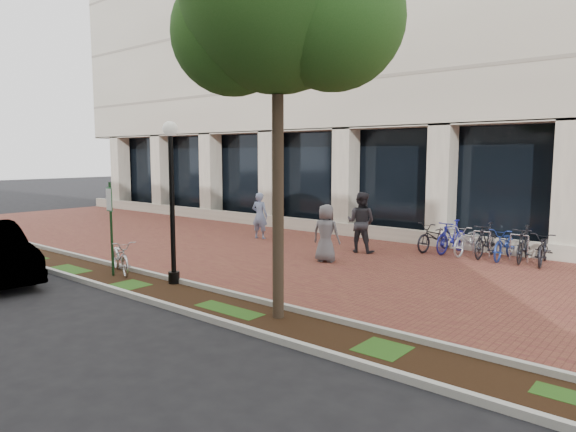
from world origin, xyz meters
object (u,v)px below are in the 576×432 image
Objects in this scene: lamppost at (172,193)px; street_tree at (281,6)px; parking_sign at (110,217)px; locked_bicycle at (121,257)px; pedestrian_mid at (361,222)px; bike_rack_cluster at (486,241)px; pedestrian_left at (260,216)px; pedestrian_right at (326,233)px.

street_tree is at bearing -5.26° from lamppost.
parking_sign reaches higher than locked_bicycle.
pedestrian_mid is 0.47× the size of bike_rack_cluster.
bike_rack_cluster is at bearing 83.27° from street_tree.
pedestrian_mid reaches higher than locked_bicycle.
street_tree is 4.56× the size of locked_bicycle.
pedestrian_mid is (1.36, 6.48, -1.26)m from lamppost.
parking_sign is at bearing -122.64° from bike_rack_cluster.
bike_rack_cluster is (7.83, 1.84, -0.37)m from pedestrian_left.
street_tree reaches higher than pedestrian_left.
parking_sign is 7.74m from pedestrian_mid.
street_tree is 3.99× the size of pedestrian_mid.
street_tree is 10.80m from pedestrian_left.
pedestrian_right is (4.40, -1.86, -0.02)m from pedestrian_left.
pedestrian_right is at bearing 80.07° from pedestrian_mid.
street_tree reaches higher than pedestrian_mid.
pedestrian_mid is (-2.42, 6.83, -4.86)m from street_tree.
lamppost is at bearing -115.58° from bike_rack_cluster.
bike_rack_cluster is at bearing -144.40° from pedestrian_right.
lamppost reaches higher than pedestrian_right.
parking_sign is 1.25× the size of pedestrian_mid.
pedestrian_mid reaches higher than bike_rack_cluster.
parking_sign is 2.07m from lamppost.
lamppost is 4.93m from pedestrian_right.
street_tree reaches higher than parking_sign.
pedestrian_left is at bearing 29.07° from locked_bicycle.
lamppost is 2.25× the size of pedestrian_left.
street_tree is at bearing 10.36° from parking_sign.
pedestrian_mid is 1.15× the size of pedestrian_right.
street_tree is 7.38m from pedestrian_right.
bike_rack_cluster is (1.01, 8.57, -5.34)m from street_tree.
lamppost is 2.30× the size of pedestrian_right.
locked_bicycle is 0.87× the size of pedestrian_mid.
lamppost is 0.94× the size of bike_rack_cluster.
locked_bicycle is 5.82m from pedestrian_right.
lamppost is at bearing 174.74° from street_tree.
pedestrian_mid is at bearing -6.56° from locked_bicycle.
pedestrian_right is (3.37, 4.72, 0.41)m from locked_bicycle.
lamppost is 5.24m from street_tree.
parking_sign reaches higher than pedestrian_mid.
locked_bicycle is 0.41× the size of bike_rack_cluster.
pedestrian_right is at bearing 116.42° from street_tree.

